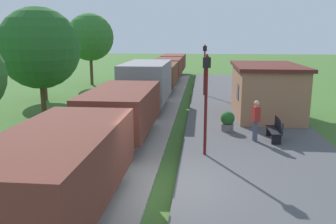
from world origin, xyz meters
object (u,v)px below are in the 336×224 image
(station_hut, at_px, (266,90))
(potted_planter, at_px, (228,121))
(lamp_post_far, at_px, (205,60))
(tree_trackside_far, at_px, (39,48))
(bench_down_platform, at_px, (246,91))
(lamp_post_near, at_px, (206,86))
(freight_train, at_px, (154,81))
(tree_field_left, at_px, (43,57))
(bench_near_hut, at_px, (276,129))
(person_waiting, at_px, (256,119))
(tree_field_distant, at_px, (90,37))

(station_hut, distance_m, potted_planter, 4.33)
(station_hut, xyz_separation_m, lamp_post_far, (-3.32, 6.33, 1.15))
(potted_planter, distance_m, tree_trackside_far, 11.06)
(bench_down_platform, distance_m, tree_trackside_far, 13.82)
(lamp_post_near, xyz_separation_m, tree_trackside_far, (-9.12, 6.35, 1.06))
(freight_train, xyz_separation_m, station_hut, (6.80, -4.54, 0.20))
(freight_train, xyz_separation_m, lamp_post_near, (3.48, -11.47, 1.35))
(station_hut, xyz_separation_m, tree_field_left, (-14.74, 4.63, 1.43))
(potted_planter, xyz_separation_m, tree_trackside_far, (-10.17, 2.98, 3.14))
(bench_down_platform, bearing_deg, bench_near_hut, -90.00)
(bench_near_hut, bearing_deg, tree_field_left, 146.61)
(bench_near_hut, distance_m, person_waiting, 1.00)
(person_waiting, relative_size, tree_field_left, 0.36)
(bench_near_hut, distance_m, bench_down_platform, 10.22)
(station_hut, height_order, lamp_post_far, lamp_post_far)
(bench_near_hut, relative_size, tree_field_distant, 0.23)
(station_hut, distance_m, lamp_post_far, 7.24)
(tree_field_left, bearing_deg, lamp_post_far, 8.50)
(station_hut, distance_m, bench_near_hut, 4.95)
(person_waiting, relative_size, lamp_post_far, 0.46)
(lamp_post_far, bearing_deg, bench_down_platform, -17.98)
(station_hut, bearing_deg, freight_train, 146.28)
(station_hut, height_order, person_waiting, station_hut)
(potted_planter, xyz_separation_m, lamp_post_near, (-1.05, -3.37, 2.08))
(bench_down_platform, relative_size, tree_trackside_far, 0.25)
(tree_field_distant, bearing_deg, potted_planter, -54.48)
(station_hut, height_order, bench_down_platform, station_hut)
(person_waiting, height_order, lamp_post_near, lamp_post_near)
(lamp_post_far, bearing_deg, lamp_post_near, -90.00)
(lamp_post_near, distance_m, tree_trackside_far, 11.17)
(freight_train, relative_size, tree_field_left, 8.27)
(person_waiting, height_order, tree_field_left, tree_field_left)
(bench_down_platform, relative_size, tree_field_left, 0.32)
(bench_down_platform, height_order, potted_planter, potted_planter)
(station_hut, height_order, tree_trackside_far, tree_trackside_far)
(person_waiting, xyz_separation_m, tree_trackside_far, (-11.21, 4.46, 2.68))
(station_hut, xyz_separation_m, potted_planter, (-2.27, -3.56, -0.93))
(station_hut, distance_m, lamp_post_near, 7.77)
(bench_near_hut, distance_m, tree_trackside_far, 13.18)
(bench_down_platform, bearing_deg, person_waiting, -94.74)
(lamp_post_far, distance_m, tree_field_distant, 12.42)
(bench_near_hut, bearing_deg, person_waiting, -167.49)
(bench_near_hut, relative_size, tree_trackside_far, 0.25)
(tree_field_distant, bearing_deg, lamp_post_far, -31.07)
(lamp_post_far, bearing_deg, freight_train, -152.71)
(lamp_post_near, bearing_deg, tree_field_distant, 118.27)
(person_waiting, bearing_deg, lamp_post_far, -90.28)
(lamp_post_near, distance_m, tree_field_distant, 22.34)
(station_hut, xyz_separation_m, lamp_post_near, (-3.32, -6.93, 1.15))
(bench_down_platform, bearing_deg, lamp_post_far, 162.02)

